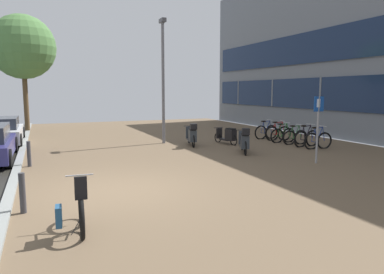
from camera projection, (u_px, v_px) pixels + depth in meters
ground at (171, 185)px, 9.31m from camera, size 21.00×40.00×0.13m
bicycle_foreground at (79, 210)px, 6.16m from camera, size 0.69×1.38×1.09m
bicycle_rack_00 at (318, 141)px, 14.96m from camera, size 1.38×0.48×1.01m
bicycle_rack_01 at (306, 138)px, 15.60m from camera, size 1.45×0.48×1.03m
bicycle_rack_02 at (295, 137)px, 16.23m from camera, size 1.30×0.48×0.96m
bicycle_rack_03 at (283, 135)px, 16.81m from camera, size 1.37×0.48×0.99m
bicycle_rack_04 at (278, 133)px, 17.55m from camera, size 1.40×0.48×1.01m
bicycle_rack_05 at (266, 132)px, 18.11m from camera, size 1.39×0.48×1.01m
scooter_near at (228, 136)px, 16.30m from camera, size 0.62×1.62×0.78m
scooter_mid at (192, 135)px, 15.78m from camera, size 0.74×1.83×1.06m
scooter_far at (244, 141)px, 13.91m from camera, size 0.98×1.69×1.06m
parked_car_far at (0, 131)px, 16.26m from camera, size 1.91×4.13×1.23m
parking_sign at (318, 122)px, 11.86m from camera, size 0.40×0.07×2.25m
lamp_post at (163, 75)px, 16.26m from camera, size 0.20×0.52×5.66m
street_tree at (23, 47)px, 20.68m from camera, size 3.72×3.72×6.84m
bollard_near at (22, 193)px, 7.08m from camera, size 0.12×0.12×0.82m
bollard_far at (29, 154)px, 11.46m from camera, size 0.12×0.12×0.83m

